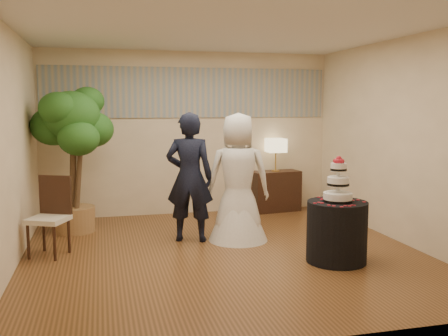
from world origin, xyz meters
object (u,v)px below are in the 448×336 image
object	(u,v)px
bride	(238,177)
wedding_cake	(338,179)
groom	(190,177)
cake_table	(337,232)
table_lamp	(276,155)
side_chair	(48,217)
ficus_tree	(73,159)
console	(275,191)

from	to	relation	value
bride	wedding_cake	bearing A→B (deg)	139.63
groom	cake_table	world-z (taller)	groom
table_lamp	side_chair	world-z (taller)	table_lamp
bride	ficus_tree	world-z (taller)	ficus_tree
table_lamp	ficus_tree	bearing A→B (deg)	-168.74
groom	wedding_cake	world-z (taller)	groom
cake_table	table_lamp	distance (m)	3.03
groom	ficus_tree	xyz separation A→B (m)	(-1.59, 0.90, 0.21)
bride	console	xyz separation A→B (m)	(1.17, 1.72, -0.53)
cake_table	console	bearing A→B (deg)	84.69
wedding_cake	side_chair	size ratio (longest dim) A/B	0.55
groom	bride	size ratio (longest dim) A/B	1.01
wedding_cake	cake_table	bearing A→B (deg)	0.00
wedding_cake	table_lamp	world-z (taller)	table_lamp
groom	table_lamp	size ratio (longest dim) A/B	3.09
groom	bride	bearing A→B (deg)	-173.34
groom	side_chair	bearing A→B (deg)	26.99
bride	ficus_tree	size ratio (longest dim) A/B	0.81
bride	side_chair	size ratio (longest dim) A/B	1.79
bride	ficus_tree	distance (m)	2.48
cake_table	wedding_cake	xyz separation A→B (m)	(0.00, 0.00, 0.64)
cake_table	console	world-z (taller)	cake_table
bride	cake_table	size ratio (longest dim) A/B	2.41
console	table_lamp	xyz separation A→B (m)	(0.00, 0.00, 0.65)
cake_table	side_chair	size ratio (longest dim) A/B	0.74
cake_table	wedding_cake	size ratio (longest dim) A/B	1.35
groom	cake_table	bearing A→B (deg)	157.00
side_chair	groom	bearing A→B (deg)	33.71
bride	console	world-z (taller)	bride
console	side_chair	xyz separation A→B (m)	(-3.68, -1.86, 0.14)
table_lamp	side_chair	size ratio (longest dim) A/B	0.58
bride	table_lamp	xyz separation A→B (m)	(1.17, 1.72, 0.12)
wedding_cake	side_chair	bearing A→B (deg)	162.34
wedding_cake	groom	bearing A→B (deg)	138.71
cake_table	ficus_tree	bearing A→B (deg)	144.22
groom	table_lamp	xyz separation A→B (m)	(1.83, 1.58, 0.11)
groom	table_lamp	world-z (taller)	groom
wedding_cake	ficus_tree	xyz separation A→B (m)	(-3.14, 2.26, 0.09)
cake_table	wedding_cake	distance (m)	0.64
side_chair	cake_table	bearing A→B (deg)	7.33
table_lamp	ficus_tree	size ratio (longest dim) A/B	0.26
bride	table_lamp	size ratio (longest dim) A/B	3.08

